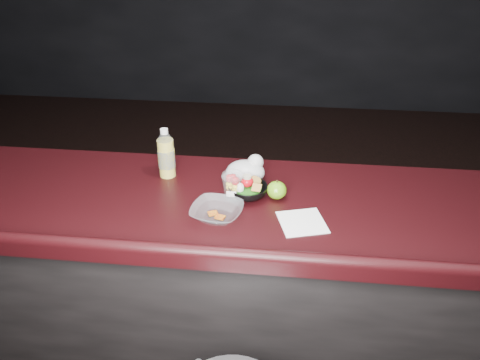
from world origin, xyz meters
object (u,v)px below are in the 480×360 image
object	(u,v)px
fruit_cup	(233,184)
takeout_bowl	(217,212)
green_apple	(277,190)
lemonade_bottle	(166,157)
snack_bowl	(247,190)

from	to	relation	value
fruit_cup	takeout_bowl	xyz separation A→B (m)	(-0.04, -0.14, -0.04)
green_apple	takeout_bowl	distance (m)	0.26
lemonade_bottle	fruit_cup	size ratio (longest dim) A/B	1.75
green_apple	takeout_bowl	world-z (taller)	green_apple
fruit_cup	snack_bowl	size ratio (longest dim) A/B	0.62
lemonade_bottle	snack_bowl	bearing A→B (deg)	-20.00
lemonade_bottle	green_apple	xyz separation A→B (m)	(0.47, -0.13, -0.05)
takeout_bowl	fruit_cup	bearing A→B (deg)	73.85
takeout_bowl	lemonade_bottle	bearing A→B (deg)	131.66
fruit_cup	snack_bowl	xyz separation A→B (m)	(0.06, 0.02, -0.03)
fruit_cup	green_apple	xyz separation A→B (m)	(0.17, 0.02, -0.03)
green_apple	takeout_bowl	bearing A→B (deg)	-143.37
lemonade_bottle	snack_bowl	xyz separation A→B (m)	(0.35, -0.13, -0.06)
lemonade_bottle	green_apple	distance (m)	0.49
fruit_cup	snack_bowl	distance (m)	0.07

